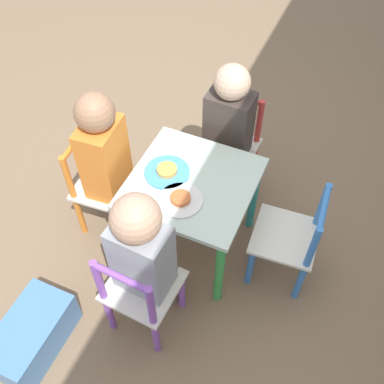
# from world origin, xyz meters

# --- Properties ---
(ground_plane) EXTENTS (6.00, 6.00, 0.00)m
(ground_plane) POSITION_xyz_m (0.00, 0.00, 0.00)
(ground_plane) COLOR #7F664C
(kids_table) EXTENTS (0.49, 0.49, 0.45)m
(kids_table) POSITION_xyz_m (0.00, 0.00, 0.37)
(kids_table) COLOR silver
(kids_table) RESTS_ON ground_plane
(chair_purple) EXTENTS (0.27, 0.27, 0.51)m
(chair_purple) POSITION_xyz_m (0.43, -0.02, 0.25)
(chair_purple) COLOR silver
(chair_purple) RESTS_ON ground_plane
(chair_orange) EXTENTS (0.28, 0.28, 0.51)m
(chair_orange) POSITION_xyz_m (0.03, -0.43, 0.25)
(chair_orange) COLOR silver
(chair_orange) RESTS_ON ground_plane
(chair_red) EXTENTS (0.27, 0.27, 0.51)m
(chair_red) POSITION_xyz_m (-0.43, 0.01, 0.25)
(chair_red) COLOR silver
(chair_red) RESTS_ON ground_plane
(chair_blue) EXTENTS (0.28, 0.28, 0.51)m
(chair_blue) POSITION_xyz_m (-0.03, 0.43, 0.25)
(chair_blue) COLOR silver
(chair_blue) RESTS_ON ground_plane
(child_right) EXTENTS (0.22, 0.21, 0.75)m
(child_right) POSITION_xyz_m (0.37, -0.02, 0.45)
(child_right) COLOR #7A6B5B
(child_right) RESTS_ON ground_plane
(child_front) EXTENTS (0.21, 0.22, 0.77)m
(child_front) POSITION_xyz_m (0.03, -0.37, 0.46)
(child_front) COLOR #38383D
(child_front) RESTS_ON ground_plane
(child_left) EXTENTS (0.21, 0.20, 0.74)m
(child_left) POSITION_xyz_m (-0.37, 0.01, 0.44)
(child_left) COLOR #4C608E
(child_left) RESTS_ON ground_plane
(plate_right) EXTENTS (0.17, 0.17, 0.03)m
(plate_right) POSITION_xyz_m (0.11, 0.00, 0.45)
(plate_right) COLOR white
(plate_right) RESTS_ON kids_table
(plate_front) EXTENTS (0.18, 0.18, 0.03)m
(plate_front) POSITION_xyz_m (-0.00, -0.11, 0.45)
(plate_front) COLOR #4C9EE0
(plate_front) RESTS_ON kids_table
(storage_bin) EXTENTS (0.36, 0.20, 0.18)m
(storage_bin) POSITION_xyz_m (0.70, -0.38, 0.09)
(storage_bin) COLOR #4C7FB7
(storage_bin) RESTS_ON ground_plane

